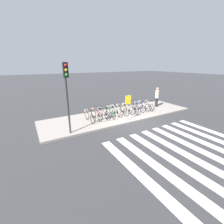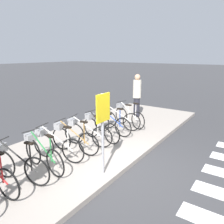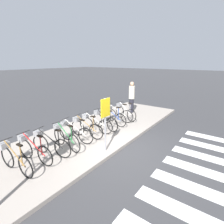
% 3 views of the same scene
% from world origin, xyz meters
% --- Properties ---
extents(ground_plane, '(120.00, 120.00, 0.00)m').
position_xyz_m(ground_plane, '(0.00, 0.00, 0.00)').
color(ground_plane, '#38383A').
extents(sidewalk, '(12.34, 3.47, 0.12)m').
position_xyz_m(sidewalk, '(0.00, 1.73, 0.06)').
color(sidewalk, '#9E9389').
rests_on(sidewalk, ground_plane).
extents(road_crosswalk, '(6.75, 8.00, 0.01)m').
position_xyz_m(road_crosswalk, '(0.00, -5.47, 0.00)').
color(road_crosswalk, silver).
rests_on(road_crosswalk, ground_plane).
extents(parked_bicycle_0, '(0.46, 1.53, 0.94)m').
position_xyz_m(parked_bicycle_0, '(-2.83, 1.60, 0.54)').
color(parked_bicycle_0, black).
rests_on(parked_bicycle_0, sidewalk).
extents(parked_bicycle_1, '(0.46, 1.52, 0.94)m').
position_xyz_m(parked_bicycle_1, '(-2.24, 1.67, 0.54)').
color(parked_bicycle_1, black).
rests_on(parked_bicycle_1, sidewalk).
extents(parked_bicycle_2, '(0.53, 1.49, 0.94)m').
position_xyz_m(parked_bicycle_2, '(-1.72, 1.61, 0.54)').
color(parked_bicycle_2, black).
rests_on(parked_bicycle_2, sidewalk).
extents(parked_bicycle_3, '(0.46, 1.52, 0.94)m').
position_xyz_m(parked_bicycle_3, '(-1.10, 1.59, 0.54)').
color(parked_bicycle_3, black).
rests_on(parked_bicycle_3, sidewalk).
extents(parked_bicycle_4, '(0.49, 1.50, 0.94)m').
position_xyz_m(parked_bicycle_4, '(-0.60, 1.70, 0.54)').
color(parked_bicycle_4, black).
rests_on(parked_bicycle_4, sidewalk).
extents(parked_bicycle_5, '(0.46, 1.52, 0.94)m').
position_xyz_m(parked_bicycle_5, '(-0.04, 1.67, 0.54)').
color(parked_bicycle_5, black).
rests_on(parked_bicycle_5, sidewalk).
extents(parked_bicycle_6, '(0.56, 1.48, 0.94)m').
position_xyz_m(parked_bicycle_6, '(0.51, 1.68, 0.54)').
color(parked_bicycle_6, black).
rests_on(parked_bicycle_6, sidewalk).
extents(parked_bicycle_7, '(0.46, 1.52, 0.94)m').
position_xyz_m(parked_bicycle_7, '(1.09, 1.62, 0.54)').
color(parked_bicycle_7, black).
rests_on(parked_bicycle_7, sidewalk).
extents(parked_bicycle_8, '(0.46, 1.53, 0.94)m').
position_xyz_m(parked_bicycle_8, '(1.72, 1.65, 0.54)').
color(parked_bicycle_8, black).
rests_on(parked_bicycle_8, sidewalk).
extents(parked_bicycle_9, '(0.54, 1.49, 0.94)m').
position_xyz_m(parked_bicycle_9, '(2.23, 1.69, 0.54)').
color(parked_bicycle_9, black).
rests_on(parked_bicycle_9, sidewalk).
extents(parked_bicycle_10, '(0.56, 1.48, 0.94)m').
position_xyz_m(parked_bicycle_10, '(2.80, 1.60, 0.54)').
color(parked_bicycle_10, black).
rests_on(parked_bicycle_10, sidewalk).
extents(pedestrian, '(0.34, 0.34, 1.81)m').
position_xyz_m(pedestrian, '(4.08, 1.91, 1.08)').
color(pedestrian, '#23232D').
rests_on(pedestrian, sidewalk).
extents(traffic_light, '(0.24, 0.40, 3.95)m').
position_xyz_m(traffic_light, '(-4.49, 0.25, 2.94)').
color(traffic_light, '#2D2D2D').
rests_on(traffic_light, sidewalk).
extents(sign_post, '(0.44, 0.07, 1.82)m').
position_xyz_m(sign_post, '(-0.43, 0.29, 1.36)').
color(sign_post, '#99999E').
rests_on(sign_post, sidewalk).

